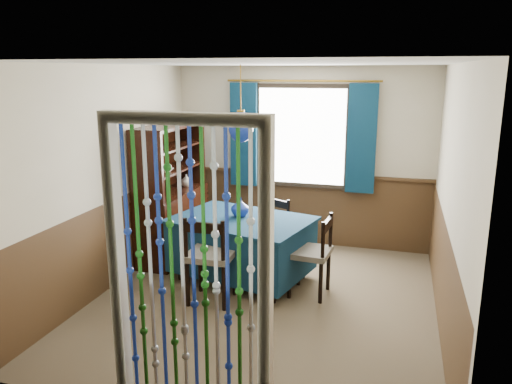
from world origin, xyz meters
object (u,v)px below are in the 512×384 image
(dining_table, at_px, (242,244))
(pendant_lamp, at_px, (241,127))
(chair_right, at_px, (312,253))
(chair_left, at_px, (179,231))
(chair_far, at_px, (271,229))
(bowl_shelf, at_px, (165,170))
(vase_table, at_px, (240,208))
(chair_near, at_px, (210,257))
(vase_sideboard, at_px, (186,180))
(sideboard, at_px, (172,211))

(dining_table, relative_size, pendant_lamp, 2.07)
(chair_right, bearing_deg, chair_left, 80.41)
(chair_far, xyz_separation_m, pendant_lamp, (-0.20, -0.61, 1.37))
(pendant_lamp, relative_size, bowl_shelf, 3.88)
(chair_right, distance_m, vase_table, 1.03)
(chair_near, height_order, vase_table, chair_near)
(dining_table, distance_m, vase_sideboard, 1.48)
(dining_table, height_order, vase_sideboard, vase_sideboard)
(chair_left, xyz_separation_m, vase_sideboard, (-0.14, 0.60, 0.54))
(dining_table, xyz_separation_m, bowl_shelf, (-1.08, 0.22, 0.79))
(chair_near, bearing_deg, vase_table, 81.55)
(sideboard, height_order, vase_table, sideboard)
(chair_near, bearing_deg, dining_table, 76.98)
(chair_far, xyz_separation_m, chair_right, (0.68, -0.80, 0.03))
(dining_table, xyz_separation_m, pendant_lamp, (0.00, -0.00, 1.39))
(chair_near, height_order, chair_left, chair_near)
(vase_table, xyz_separation_m, bowl_shelf, (-1.03, 0.13, 0.38))
(sideboard, bearing_deg, chair_far, 5.20)
(dining_table, bearing_deg, bowl_shelf, -178.07)
(chair_near, distance_m, chair_far, 1.34)
(chair_far, height_order, vase_sideboard, vase_sideboard)
(bowl_shelf, bearing_deg, vase_table, -7.44)
(chair_left, bearing_deg, bowl_shelf, -51.22)
(chair_right, height_order, sideboard, sideboard)
(dining_table, bearing_deg, chair_left, 177.89)
(vase_table, bearing_deg, chair_right, -16.89)
(chair_left, bearing_deg, chair_far, 129.28)
(vase_table, bearing_deg, chair_far, 64.93)
(bowl_shelf, bearing_deg, chair_right, -11.99)
(chair_left, bearing_deg, pendant_lamp, 96.57)
(vase_table, distance_m, vase_sideboard, 1.29)
(pendant_lamp, distance_m, vase_sideboard, 1.62)
(chair_right, xyz_separation_m, bowl_shelf, (-1.95, 0.41, 0.75))
(vase_table, bearing_deg, chair_left, 168.85)
(chair_far, relative_size, bowl_shelf, 3.82)
(chair_left, bearing_deg, sideboard, -118.59)
(chair_left, height_order, chair_right, chair_right)
(chair_left, height_order, bowl_shelf, bowl_shelf)
(dining_table, relative_size, chair_right, 1.95)
(chair_far, distance_m, vase_sideboard, 1.40)
(vase_table, relative_size, bowl_shelf, 0.93)
(chair_far, height_order, chair_right, chair_right)
(chair_right, relative_size, bowl_shelf, 4.13)
(pendant_lamp, bearing_deg, bowl_shelf, 168.33)
(chair_right, relative_size, vase_table, 4.43)
(chair_far, distance_m, bowl_shelf, 1.54)
(vase_sideboard, bearing_deg, pendant_lamp, -38.70)
(chair_near, bearing_deg, chair_left, 128.39)
(dining_table, relative_size, bowl_shelf, 8.04)
(chair_left, distance_m, bowl_shelf, 0.81)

